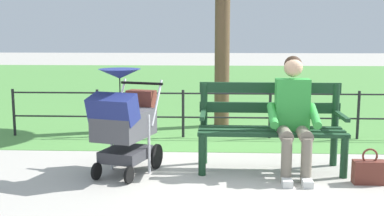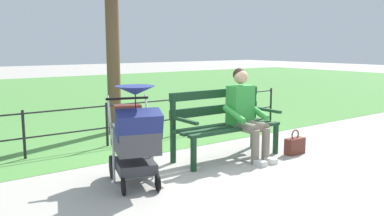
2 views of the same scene
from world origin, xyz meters
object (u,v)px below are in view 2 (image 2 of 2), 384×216
(person_on_bench, at_px, (245,111))
(handbag, at_px, (295,145))
(stroller, at_px, (135,134))
(park_bench, at_px, (223,121))

(person_on_bench, bearing_deg, handbag, 157.89)
(person_on_bench, xyz_separation_m, handbag, (-0.73, 0.30, -0.55))
(stroller, bearing_deg, handbag, 175.33)
(park_bench, xyz_separation_m, person_on_bench, (-0.21, 0.22, 0.15))
(park_bench, xyz_separation_m, handbag, (-0.95, 0.52, -0.40))
(person_on_bench, bearing_deg, stroller, 2.87)
(person_on_bench, bearing_deg, park_bench, -46.10)
(person_on_bench, height_order, stroller, person_on_bench)
(person_on_bench, relative_size, handbag, 3.45)
(stroller, height_order, handbag, stroller)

